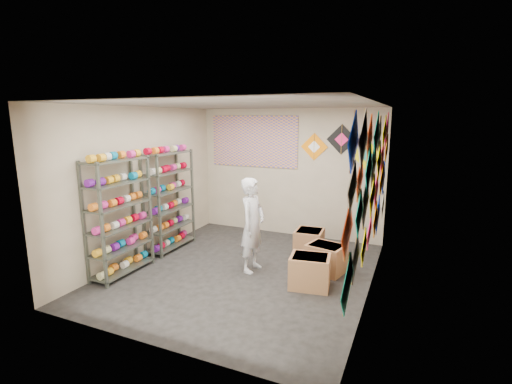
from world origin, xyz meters
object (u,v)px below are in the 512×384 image
at_px(shelf_rack_back, 169,201).
at_px(carton_c, 309,242).
at_px(carton_b, 326,258).
at_px(shopkeeper, 252,225).
at_px(carton_a, 310,271).
at_px(shelf_rack_front, 119,217).

height_order(shelf_rack_back, carton_c, shelf_rack_back).
xyz_separation_m(shelf_rack_back, carton_c, (2.57, 0.74, -0.71)).
bearing_deg(carton_b, carton_c, 138.25).
bearing_deg(carton_c, shelf_rack_back, -167.79).
bearing_deg(shopkeeper, shelf_rack_back, 83.78).
distance_m(shelf_rack_back, carton_a, 3.08).
distance_m(carton_a, carton_c, 1.35).
height_order(shelf_rack_back, carton_a, shelf_rack_back).
xyz_separation_m(shelf_rack_front, carton_b, (3.04, 1.38, -0.71)).
xyz_separation_m(shelf_rack_front, shopkeeper, (1.89, 0.97, -0.17)).
relative_size(shelf_rack_front, carton_c, 3.51).
height_order(shopkeeper, carton_a, shopkeeper).
distance_m(shelf_rack_front, shopkeeper, 2.14).
bearing_deg(shelf_rack_front, carton_b, 24.44).
bearing_deg(carton_a, shopkeeper, 158.86).
distance_m(shelf_rack_back, carton_c, 2.76).
height_order(shelf_rack_front, shopkeeper, shelf_rack_front).
distance_m(shelf_rack_front, carton_b, 3.41).
relative_size(carton_a, carton_b, 1.02).
bearing_deg(shopkeeper, carton_b, -66.76).
bearing_deg(shelf_rack_back, shopkeeper, -9.82).
bearing_deg(carton_c, carton_b, -58.69).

